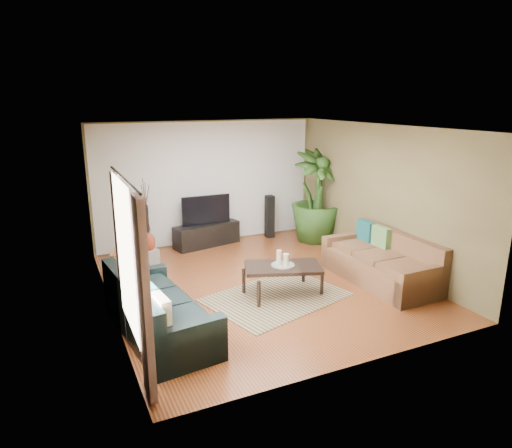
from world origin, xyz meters
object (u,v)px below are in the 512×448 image
sofa_right (380,259)px  tv_stand (207,235)px  side_table (129,266)px  coffee_table (283,280)px  vase (148,243)px  potted_plant (317,196)px  pedestal (149,257)px  television (206,210)px  speaker_right (270,216)px  sofa_left (159,305)px  speaker_left (145,230)px

sofa_right → tv_stand: 3.87m
side_table → coffee_table: bearing=-37.0°
tv_stand → vase: bearing=-166.7°
potted_plant → pedestal: (-3.81, -0.00, -0.88)m
sofa_right → potted_plant: (0.28, 2.57, 0.61)m
tv_stand → television: bearing=0.0°
coffee_table → speaker_right: bearing=87.0°
vase → sofa_left: bearing=-98.9°
coffee_table → speaker_left: size_ratio=1.20×
side_table → speaker_left: bearing=66.8°
side_table → potted_plant: bearing=8.9°
side_table → television: bearing=35.0°
speaker_right → pedestal: speaker_right is taller
speaker_left → sofa_right: bearing=-34.7°
sofa_left → vase: sofa_left is taller
television → vase: television is taller
pedestal → side_table: bearing=-126.4°
speaker_left → pedestal: size_ratio=3.33×
tv_stand → television: (0.00, 0.00, 0.56)m
speaker_right → side_table: bearing=-156.8°
speaker_left → potted_plant: (3.73, -0.67, 0.52)m
speaker_left → potted_plant: bearing=-1.7°
television → vase: 1.61m
speaker_right → potted_plant: potted_plant is taller
coffee_table → television: bearing=115.2°
coffee_table → speaker_right: 3.27m
coffee_table → pedestal: bearing=145.9°
sofa_left → side_table: bearing=-5.4°
sofa_left → tv_stand: size_ratio=1.50×
tv_stand → pedestal: 1.57m
sofa_right → coffee_table: bearing=-97.9°
television → speaker_right: (1.55, 0.00, -0.31)m
sofa_left → pedestal: 2.85m
television → side_table: bearing=-145.0°
tv_stand → pedestal: tv_stand is taller
speaker_right → side_table: size_ratio=1.77×
sofa_left → speaker_left: (0.52, 3.48, 0.09)m
coffee_table → vase: size_ratio=3.12×
television → potted_plant: 2.49m
speaker_left → pedestal: (-0.08, -0.67, -0.36)m
coffee_table → speaker_left: speaker_left is taller
sofa_left → coffee_table: size_ratio=1.79×
sofa_right → side_table: (-4.03, 1.89, -0.15)m
tv_stand → potted_plant: size_ratio=0.71×
coffee_table → speaker_left: (-1.64, 3.01, 0.26)m
coffee_table → vase: 2.91m
speaker_left → side_table: speaker_left is taller
coffee_table → side_table: side_table is taller
speaker_left → potted_plant: potted_plant is taller
sofa_right → pedestal: 4.38m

